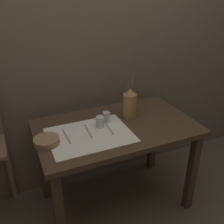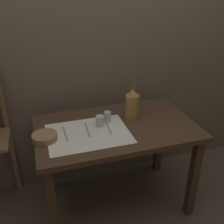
{
  "view_description": "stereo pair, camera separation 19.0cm",
  "coord_description": "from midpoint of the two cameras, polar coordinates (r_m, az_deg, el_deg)",
  "views": [
    {
      "loc": [
        -0.71,
        -1.55,
        1.74
      ],
      "look_at": [
        -0.03,
        0.0,
        0.88
      ],
      "focal_mm": 42.0,
      "sensor_mm": 36.0,
      "label": 1
    },
    {
      "loc": [
        -0.53,
        -1.62,
        1.74
      ],
      "look_at": [
        -0.03,
        0.0,
        0.88
      ],
      "focal_mm": 42.0,
      "sensor_mm": 36.0,
      "label": 2
    }
  ],
  "objects": [
    {
      "name": "wooden_bowl",
      "position": [
        1.82,
        -11.57,
        -5.47
      ],
      "size": [
        0.17,
        0.17,
        0.04
      ],
      "color": "#8E6B47",
      "rests_on": "wooden_table"
    },
    {
      "name": "wooden_table",
      "position": [
        2.02,
        3.57,
        -5.77
      ],
      "size": [
        1.19,
        0.71,
        0.76
      ],
      "color": "#422D1E",
      "rests_on": "ground_plane"
    },
    {
      "name": "pitcher_with_flowers",
      "position": [
        2.04,
        7.06,
        1.56
      ],
      "size": [
        0.11,
        0.11,
        0.44
      ],
      "color": "olive",
      "rests_on": "wooden_table"
    },
    {
      "name": "ground_plane",
      "position": [
        2.43,
        3.11,
        -18.85
      ],
      "size": [
        12.0,
        12.0,
        0.0
      ],
      "primitive_type": "plane",
      "color": "brown"
    },
    {
      "name": "fork_outer",
      "position": [
        1.9,
        -2.55,
        -3.92
      ],
      "size": [
        0.02,
        0.2,
        0.0
      ],
      "color": "#939399",
      "rests_on": "wooden_table"
    },
    {
      "name": "glass_tumbler_near",
      "position": [
        1.93,
        0.15,
        -2.05
      ],
      "size": [
        0.06,
        0.06,
        0.08
      ],
      "color": "#B7C1BC",
      "rests_on": "wooden_table"
    },
    {
      "name": "spoon_outer",
      "position": [
        1.98,
        1.63,
        -2.58
      ],
      "size": [
        0.03,
        0.21,
        0.02
      ],
      "color": "#939399",
      "rests_on": "wooden_table"
    },
    {
      "name": "stone_wall_back",
      "position": [
        2.21,
        -0.33,
        12.7
      ],
      "size": [
        7.0,
        0.06,
        2.4
      ],
      "color": "brown",
      "rests_on": "ground_plane"
    },
    {
      "name": "knife_center",
      "position": [
        1.87,
        -7.32,
        -4.77
      ],
      "size": [
        0.02,
        0.2,
        0.0
      ],
      "color": "#939399",
      "rests_on": "wooden_table"
    },
    {
      "name": "linen_cloth",
      "position": [
        1.86,
        -2.27,
        -4.77
      ],
      "size": [
        0.58,
        0.43,
        0.0
      ],
      "color": "silver",
      "rests_on": "wooden_table"
    },
    {
      "name": "glass_tumbler_far",
      "position": [
        2.0,
        1.71,
        -1.1
      ],
      "size": [
        0.06,
        0.06,
        0.08
      ],
      "color": "#B7C1BC",
      "rests_on": "wooden_table"
    }
  ]
}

